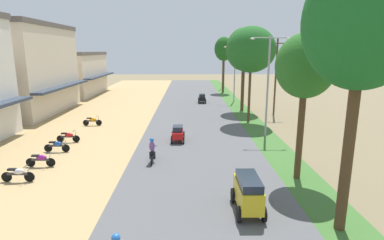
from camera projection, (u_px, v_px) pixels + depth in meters
shophouse_mid at (18, 69)px, 35.00m from camera, size 10.18×13.61×10.10m
shophouse_far at (70, 73)px, 50.30m from camera, size 10.08×13.65×6.90m
parked_motorbike_nearest at (18, 173)px, 16.83m from camera, size 1.80×0.54×0.94m
parked_motorbike_second at (41, 159)px, 19.02m from camera, size 1.80×0.54×0.94m
parked_motorbike_third at (57, 145)px, 21.81m from camera, size 1.80×0.54×0.94m
parked_motorbike_fourth at (68, 136)px, 24.11m from camera, size 1.80×0.54×0.94m
parked_motorbike_fifth at (93, 120)px, 29.53m from camera, size 1.80×0.54×0.94m
median_tree_nearest at (363, 23)px, 10.74m from camera, size 4.14×4.14×10.48m
median_tree_second at (305, 67)px, 16.10m from camera, size 3.13×3.13×7.99m
median_tree_third at (251, 50)px, 29.72m from camera, size 4.74×4.74×9.35m
median_tree_fourth at (244, 50)px, 35.45m from camera, size 4.12×4.12×9.63m
median_tree_fifth at (224, 49)px, 51.66m from camera, size 3.17×3.17×9.30m
streetlamp_near at (268, 80)px, 24.88m from camera, size 3.16×0.20×8.18m
streetlamp_mid at (235, 70)px, 42.45m from camera, size 3.16×0.20×7.73m
streetlamp_far at (223, 67)px, 57.27m from camera, size 3.16×0.20×7.10m
utility_pole_near at (276, 76)px, 33.79m from camera, size 1.80×0.20×8.36m
car_van_yellow at (248, 192)px, 13.58m from camera, size 1.19×2.41×1.67m
car_hatchback_red at (178, 133)px, 24.39m from camera, size 1.04×2.00×1.23m
car_hatchback_black at (202, 98)px, 42.36m from camera, size 1.04×2.00×1.23m
motorbike_ahead_second at (152, 151)px, 19.68m from camera, size 0.54×1.80×1.66m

